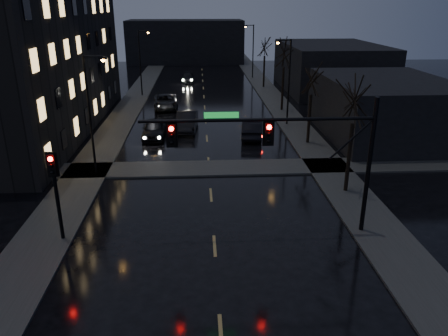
{
  "coord_description": "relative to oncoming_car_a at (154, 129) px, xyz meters",
  "views": [
    {
      "loc": [
        -0.6,
        -10.47,
        11.05
      ],
      "look_at": [
        0.59,
        10.2,
        3.2
      ],
      "focal_mm": 35.0,
      "sensor_mm": 36.0,
      "label": 1
    }
  ],
  "objects": [
    {
      "name": "oncoming_car_b",
      "position": [
        2.76,
        2.31,
        0.05
      ],
      "size": [
        2.14,
        5.28,
        1.7
      ],
      "primitive_type": "imported",
      "rotation": [
        0.0,
        0.0,
        -0.07
      ],
      "color": "black",
      "rests_on": "ground"
    },
    {
      "name": "far_block",
      "position": [
        1.56,
        51.54,
        3.2
      ],
      "size": [
        22.0,
        10.0,
        8.0
      ],
      "primitive_type": "cube",
      "color": "black",
      "rests_on": "ground"
    },
    {
      "name": "streetlight_l_near",
      "position": [
        -3.02,
        -8.46,
        3.97
      ],
      "size": [
        1.53,
        0.28,
        8.0
      ],
      "color": "black",
      "rests_on": "ground"
    },
    {
      "name": "signal_pole_left",
      "position": [
        -2.94,
        -17.47,
        2.21
      ],
      "size": [
        0.35,
        0.41,
        4.53
      ],
      "color": "black",
      "rests_on": "ground"
    },
    {
      "name": "tree_near",
      "position": [
        12.96,
        -12.46,
        5.42
      ],
      "size": [
        3.52,
        3.52,
        8.08
      ],
      "color": "black",
      "rests_on": "ground"
    },
    {
      "name": "lead_car",
      "position": [
        8.51,
        -0.28,
        0.01
      ],
      "size": [
        2.29,
        5.07,
        1.61
      ],
      "primitive_type": "imported",
      "rotation": [
        0.0,
        0.0,
        3.02
      ],
      "color": "black",
      "rests_on": "ground"
    },
    {
      "name": "signal_mast",
      "position": [
        8.41,
        -17.47,
        4.07
      ],
      "size": [
        11.11,
        0.41,
        7.0
      ],
      "color": "black",
      "rests_on": "ground"
    },
    {
      "name": "streetlight_r_far",
      "position": [
        12.14,
        31.54,
        3.97
      ],
      "size": [
        1.53,
        0.28,
        8.0
      ],
      "color": "black",
      "rests_on": "ground"
    },
    {
      "name": "tree_mid_a",
      "position": [
        12.96,
        -2.46,
        5.03
      ],
      "size": [
        3.3,
        3.3,
        7.58
      ],
      "color": "black",
      "rests_on": "ground"
    },
    {
      "name": "oncoming_car_c",
      "position": [
        0.22,
        11.4,
        -0.03
      ],
      "size": [
        3.02,
        5.73,
        1.54
      ],
      "primitive_type": "imported",
      "rotation": [
        0.0,
        0.0,
        0.09
      ],
      "color": "black",
      "rests_on": "ground"
    },
    {
      "name": "streetlight_l_far",
      "position": [
        -3.02,
        18.54,
        3.97
      ],
      "size": [
        1.53,
        0.28,
        8.0
      ],
      "color": "black",
      "rests_on": "ground"
    },
    {
      "name": "apartment_block",
      "position": [
        -11.94,
        3.54,
        5.2
      ],
      "size": [
        12.0,
        30.0,
        12.0
      ],
      "primitive_type": "cube",
      "color": "black",
      "rests_on": "ground"
    },
    {
      "name": "sidewalk_left",
      "position": [
        -3.94,
        8.54,
        -0.74
      ],
      "size": [
        3.0,
        140.0,
        0.12
      ],
      "primitive_type": "cube",
      "color": "#2D2D2B",
      "rests_on": "ground"
    },
    {
      "name": "oncoming_car_d",
      "position": [
        2.31,
        28.62,
        -0.16
      ],
      "size": [
        1.84,
        4.43,
        1.28
      ],
      "primitive_type": "imported",
      "rotation": [
        0.0,
        0.0,
        0.01
      ],
      "color": "black",
      "rests_on": "ground"
    },
    {
      "name": "oncoming_car_a",
      "position": [
        0.0,
        0.0,
        0.0
      ],
      "size": [
        1.89,
        4.69,
        1.6
      ],
      "primitive_type": "imported",
      "rotation": [
        0.0,
        0.0,
        -0.0
      ],
      "color": "black",
      "rests_on": "ground"
    },
    {
      "name": "streetlight_r_mid",
      "position": [
        12.14,
        3.54,
        3.97
      ],
      "size": [
        1.53,
        0.28,
        8.0
      ],
      "color": "black",
      "rests_on": "ground"
    },
    {
      "name": "commercial_right_near",
      "position": [
        20.06,
        -0.46,
        1.7
      ],
      "size": [
        10.0,
        14.0,
        5.0
      ],
      "primitive_type": "cube",
      "color": "black",
      "rests_on": "ground"
    },
    {
      "name": "sidewalk_cross",
      "position": [
        4.56,
        -7.96,
        -0.74
      ],
      "size": [
        40.0,
        3.0,
        0.12
      ],
      "primitive_type": "cube",
      "color": "#2D2D2B",
      "rests_on": "ground"
    },
    {
      "name": "commercial_right_far",
      "position": [
        21.56,
        21.54,
        2.2
      ],
      "size": [
        12.0,
        18.0,
        6.0
      ],
      "primitive_type": "cube",
      "color": "black",
      "rests_on": "ground"
    },
    {
      "name": "tree_far",
      "position": [
        12.96,
        23.54,
        5.26
      ],
      "size": [
        3.43,
        3.43,
        7.88
      ],
      "color": "black",
      "rests_on": "ground"
    },
    {
      "name": "sidewalk_right",
      "position": [
        13.06,
        8.54,
        -0.74
      ],
      "size": [
        3.0,
        140.0,
        0.12
      ],
      "primitive_type": "cube",
      "color": "#2D2D2B",
      "rests_on": "ground"
    },
    {
      "name": "tree_mid_b",
      "position": [
        12.96,
        9.54,
        5.81
      ],
      "size": [
        3.74,
        3.74,
        8.59
      ],
      "color": "black",
      "rests_on": "ground"
    }
  ]
}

